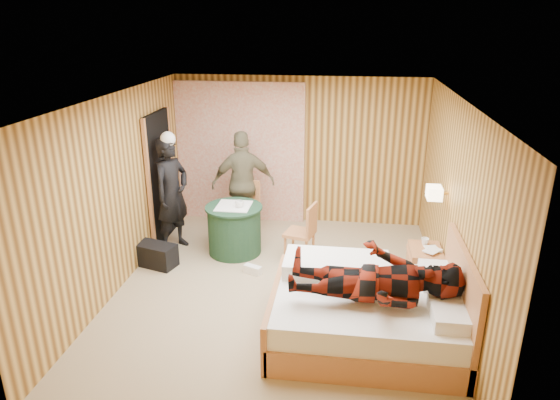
# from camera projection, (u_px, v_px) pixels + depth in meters

# --- Properties ---
(floor) EXTENTS (4.20, 5.00, 0.01)m
(floor) POSITION_uv_depth(u_px,v_px,m) (279.00, 291.00, 6.55)
(floor) COLOR tan
(floor) RESTS_ON ground
(ceiling) EXTENTS (4.20, 5.00, 0.01)m
(ceiling) POSITION_uv_depth(u_px,v_px,m) (279.00, 99.00, 5.70)
(ceiling) COLOR white
(ceiling) RESTS_ON wall_back
(wall_back) EXTENTS (4.20, 0.02, 2.50)m
(wall_back) POSITION_uv_depth(u_px,v_px,m) (299.00, 151.00, 8.45)
(wall_back) COLOR tan
(wall_back) RESTS_ON floor
(wall_left) EXTENTS (0.02, 5.00, 2.50)m
(wall_left) POSITION_uv_depth(u_px,v_px,m) (117.00, 194.00, 6.39)
(wall_left) COLOR tan
(wall_left) RESTS_ON floor
(wall_right) EXTENTS (0.02, 5.00, 2.50)m
(wall_right) POSITION_uv_depth(u_px,v_px,m) (455.00, 210.00, 5.86)
(wall_right) COLOR tan
(wall_right) RESTS_ON floor
(curtain) EXTENTS (2.20, 0.08, 2.40)m
(curtain) POSITION_uv_depth(u_px,v_px,m) (240.00, 153.00, 8.53)
(curtain) COLOR beige
(curtain) RESTS_ON floor
(doorway) EXTENTS (0.06, 0.90, 2.05)m
(doorway) POSITION_uv_depth(u_px,v_px,m) (160.00, 178.00, 7.77)
(doorway) COLOR black
(doorway) RESTS_ON floor
(wall_lamp) EXTENTS (0.26, 0.24, 0.16)m
(wall_lamp) POSITION_uv_depth(u_px,v_px,m) (434.00, 193.00, 6.28)
(wall_lamp) COLOR gold
(wall_lamp) RESTS_ON wall_right
(bed) EXTENTS (2.06, 1.62, 1.12)m
(bed) POSITION_uv_depth(u_px,v_px,m) (369.00, 312.00, 5.50)
(bed) COLOR tan
(bed) RESTS_ON floor
(nightstand) EXTENTS (0.43, 0.58, 0.56)m
(nightstand) POSITION_uv_depth(u_px,v_px,m) (424.00, 267.00, 6.55)
(nightstand) COLOR tan
(nightstand) RESTS_ON floor
(round_table) EXTENTS (0.85, 0.85, 0.76)m
(round_table) POSITION_uv_depth(u_px,v_px,m) (234.00, 229.00, 7.51)
(round_table) COLOR #20472C
(round_table) RESTS_ON floor
(chair_far) EXTENTS (0.55, 0.55, 0.93)m
(chair_far) POSITION_uv_depth(u_px,v_px,m) (245.00, 204.00, 8.08)
(chair_far) COLOR tan
(chair_far) RESTS_ON floor
(chair_near) EXTENTS (0.49, 0.49, 0.88)m
(chair_near) POSITION_uv_depth(u_px,v_px,m) (305.00, 229.00, 7.19)
(chair_near) COLOR tan
(chair_near) RESTS_ON floor
(duffel_bag) EXTENTS (0.64, 0.46, 0.33)m
(duffel_bag) POSITION_uv_depth(u_px,v_px,m) (156.00, 255.00, 7.17)
(duffel_bag) COLOR black
(duffel_bag) RESTS_ON floor
(sneaker_left) EXTENTS (0.28, 0.20, 0.11)m
(sneaker_left) POSITION_uv_depth(u_px,v_px,m) (253.00, 269.00, 6.98)
(sneaker_left) COLOR white
(sneaker_left) RESTS_ON floor
(sneaker_right) EXTENTS (0.30, 0.16, 0.13)m
(sneaker_right) POSITION_uv_depth(u_px,v_px,m) (249.00, 245.00, 7.74)
(sneaker_right) COLOR white
(sneaker_right) RESTS_ON floor
(woman_standing) EXTENTS (0.64, 0.75, 1.75)m
(woman_standing) POSITION_uv_depth(u_px,v_px,m) (172.00, 194.00, 7.50)
(woman_standing) COLOR black
(woman_standing) RESTS_ON floor
(man_at_table) EXTENTS (1.09, 0.70, 1.72)m
(man_at_table) POSITION_uv_depth(u_px,v_px,m) (243.00, 184.00, 8.01)
(man_at_table) COLOR #676045
(man_at_table) RESTS_ON floor
(man_on_bed) EXTENTS (0.86, 0.67, 1.77)m
(man_on_bed) POSITION_uv_depth(u_px,v_px,m) (376.00, 268.00, 5.06)
(man_on_bed) COLOR maroon
(man_on_bed) RESTS_ON bed
(book_lower) EXTENTS (0.22, 0.26, 0.02)m
(book_lower) POSITION_uv_depth(u_px,v_px,m) (427.00, 250.00, 6.41)
(book_lower) COLOR white
(book_lower) RESTS_ON nightstand
(book_upper) EXTENTS (0.27, 0.28, 0.02)m
(book_upper) POSITION_uv_depth(u_px,v_px,m) (427.00, 248.00, 6.40)
(book_upper) COLOR white
(book_upper) RESTS_ON nightstand
(cup_nightstand) EXTENTS (0.11, 0.11, 0.09)m
(cup_nightstand) POSITION_uv_depth(u_px,v_px,m) (425.00, 241.00, 6.56)
(cup_nightstand) COLOR white
(cup_nightstand) RESTS_ON nightstand
(cup_table) EXTENTS (0.13, 0.13, 0.10)m
(cup_table) POSITION_uv_depth(u_px,v_px,m) (239.00, 204.00, 7.31)
(cup_table) COLOR white
(cup_table) RESTS_ON round_table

